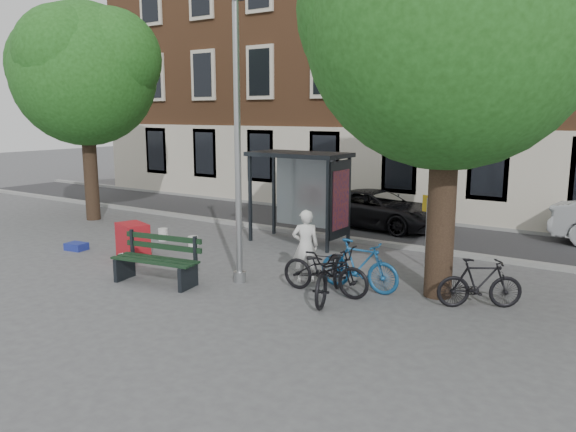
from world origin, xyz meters
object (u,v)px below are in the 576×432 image
(bench, at_px, (157,262))
(bike_d, at_px, (480,283))
(bike_a, at_px, (325,270))
(bus_shelter, at_px, (312,177))
(bike_b, at_px, (359,265))
(notice_sign, at_px, (427,217))
(painter, at_px, (305,246))
(bike_c, at_px, (331,272))
(car_dark, at_px, (377,209))
(lamppost, at_px, (238,157))
(red_stand, at_px, (133,241))

(bench, height_order, bike_d, bench)
(bike_a, bearing_deg, bus_shelter, 32.95)
(bike_b, xyz_separation_m, notice_sign, (0.52, 2.57, 0.71))
(painter, distance_m, bike_c, 1.30)
(painter, distance_m, bike_d, 3.74)
(car_dark, bearing_deg, bike_c, -156.74)
(bike_c, relative_size, notice_sign, 1.18)
(bike_d, bearing_deg, bike_a, 75.30)
(painter, distance_m, notice_sign, 3.24)
(notice_sign, bearing_deg, lamppost, -108.91)
(lamppost, bearing_deg, car_dark, 90.41)
(bike_b, bearing_deg, car_dark, 21.48)
(lamppost, relative_size, painter, 3.75)
(bike_c, bearing_deg, painter, 130.83)
(lamppost, bearing_deg, bike_d, 14.24)
(painter, relative_size, red_stand, 1.81)
(car_dark, distance_m, notice_sign, 4.92)
(bus_shelter, bearing_deg, bike_a, -55.33)
(bike_a, height_order, notice_sign, notice_sign)
(lamppost, height_order, bike_c, lamppost)
(bike_b, bearing_deg, painter, 93.77)
(painter, relative_size, bike_a, 0.82)
(bus_shelter, xyz_separation_m, bike_c, (2.87, -3.98, -1.37))
(bus_shelter, distance_m, bike_b, 4.64)
(painter, xyz_separation_m, bike_c, (1.06, -0.72, -0.27))
(bus_shelter, bearing_deg, bike_c, -54.27)
(car_dark, bearing_deg, painter, -163.61)
(bike_d, bearing_deg, car_dark, 7.16)
(bike_a, height_order, bike_d, bike_a)
(bus_shelter, relative_size, bike_a, 1.44)
(car_dark, relative_size, notice_sign, 2.49)
(bench, xyz_separation_m, bike_a, (3.47, 1.41, 0.04))
(bike_a, bearing_deg, notice_sign, -19.27)
(red_stand, bearing_deg, bike_a, 1.77)
(bike_a, bearing_deg, red_stand, 90.05)
(bench, xyz_separation_m, red_stand, (-2.19, 1.23, -0.03))
(bike_b, distance_m, red_stand, 6.19)
(bike_a, distance_m, bike_c, 0.33)
(bus_shelter, bearing_deg, car_dark, 80.15)
(bus_shelter, height_order, notice_sign, bus_shelter)
(bike_d, distance_m, red_stand, 8.63)
(bike_a, xyz_separation_m, red_stand, (-5.66, -0.17, -0.07))
(bike_a, relative_size, bike_d, 1.21)
(lamppost, height_order, bike_d, lamppost)
(bike_a, xyz_separation_m, car_dark, (-2.05, 6.97, 0.09))
(red_stand, bearing_deg, car_dark, 63.19)
(bike_d, distance_m, car_dark, 7.83)
(bench, bearing_deg, bus_shelter, 71.51)
(notice_sign, bearing_deg, bench, -112.63)
(bench, height_order, red_stand, bench)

